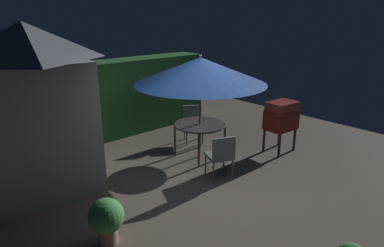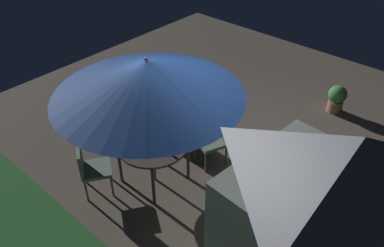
{
  "view_description": "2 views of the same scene",
  "coord_description": "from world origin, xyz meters",
  "px_view_note": "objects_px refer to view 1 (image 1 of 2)",
  "views": [
    {
      "loc": [
        -3.94,
        -4.11,
        3.08
      ],
      "look_at": [
        0.18,
        0.46,
        1.05
      ],
      "focal_mm": 31.01,
      "sensor_mm": 36.0,
      "label": 1
    },
    {
      "loc": [
        -2.85,
        4.15,
        4.68
      ],
      "look_at": [
        0.37,
        0.53,
        1.18
      ],
      "focal_mm": 36.87,
      "sensor_mm": 36.0,
      "label": 2
    }
  ],
  "objects_px": {
    "patio_table": "(200,127)",
    "potted_plant_by_shed": "(106,218)",
    "patio_umbrella": "(200,71)",
    "bbq_grill": "(281,117)",
    "garden_shed": "(34,111)",
    "chair_near_shed": "(193,121)",
    "chair_far_side": "(221,154)"
  },
  "relations": [
    {
      "from": "patio_table",
      "to": "chair_near_shed",
      "type": "bearing_deg",
      "value": 56.45
    },
    {
      "from": "patio_table",
      "to": "potted_plant_by_shed",
      "type": "bearing_deg",
      "value": -156.31
    },
    {
      "from": "garden_shed",
      "to": "chair_far_side",
      "type": "xyz_separation_m",
      "value": [
        2.72,
        -1.82,
        -1.0
      ]
    },
    {
      "from": "patio_table",
      "to": "chair_far_side",
      "type": "bearing_deg",
      "value": -112.22
    },
    {
      "from": "garden_shed",
      "to": "patio_umbrella",
      "type": "xyz_separation_m",
      "value": [
        3.15,
        -0.77,
        0.44
      ]
    },
    {
      "from": "garden_shed",
      "to": "chair_near_shed",
      "type": "relative_size",
      "value": 3.31
    },
    {
      "from": "garden_shed",
      "to": "patio_umbrella",
      "type": "distance_m",
      "value": 3.27
    },
    {
      "from": "patio_table",
      "to": "bbq_grill",
      "type": "distance_m",
      "value": 1.91
    },
    {
      "from": "patio_table",
      "to": "chair_far_side",
      "type": "height_order",
      "value": "chair_far_side"
    },
    {
      "from": "potted_plant_by_shed",
      "to": "garden_shed",
      "type": "bearing_deg",
      "value": 93.48
    },
    {
      "from": "patio_umbrella",
      "to": "potted_plant_by_shed",
      "type": "bearing_deg",
      "value": -156.31
    },
    {
      "from": "patio_umbrella",
      "to": "chair_far_side",
      "type": "bearing_deg",
      "value": -112.22
    },
    {
      "from": "patio_umbrella",
      "to": "patio_table",
      "type": "bearing_deg",
      "value": 90.0
    },
    {
      "from": "chair_near_shed",
      "to": "chair_far_side",
      "type": "xyz_separation_m",
      "value": [
        -0.99,
        -1.89,
        0.0
      ]
    },
    {
      "from": "patio_umbrella",
      "to": "bbq_grill",
      "type": "bearing_deg",
      "value": -32.7
    },
    {
      "from": "garden_shed",
      "to": "chair_far_side",
      "type": "distance_m",
      "value": 3.42
    },
    {
      "from": "patio_table",
      "to": "patio_umbrella",
      "type": "relative_size",
      "value": 0.4
    },
    {
      "from": "bbq_grill",
      "to": "potted_plant_by_shed",
      "type": "bearing_deg",
      "value": -176.29
    },
    {
      "from": "garden_shed",
      "to": "bbq_grill",
      "type": "relative_size",
      "value": 2.48
    },
    {
      "from": "garden_shed",
      "to": "chair_far_side",
      "type": "relative_size",
      "value": 3.31
    },
    {
      "from": "bbq_grill",
      "to": "chair_near_shed",
      "type": "xyz_separation_m",
      "value": [
        -1.04,
        1.87,
        -0.33
      ]
    },
    {
      "from": "bbq_grill",
      "to": "potted_plant_by_shed",
      "type": "xyz_separation_m",
      "value": [
        -4.62,
        -0.3,
        -0.45
      ]
    },
    {
      "from": "bbq_grill",
      "to": "potted_plant_by_shed",
      "type": "height_order",
      "value": "bbq_grill"
    },
    {
      "from": "bbq_grill",
      "to": "chair_far_side",
      "type": "xyz_separation_m",
      "value": [
        -2.03,
        -0.03,
        -0.33
      ]
    },
    {
      "from": "bbq_grill",
      "to": "potted_plant_by_shed",
      "type": "distance_m",
      "value": 4.65
    },
    {
      "from": "garden_shed",
      "to": "chair_near_shed",
      "type": "xyz_separation_m",
      "value": [
        3.71,
        0.07,
        -1.0
      ]
    },
    {
      "from": "chair_near_shed",
      "to": "chair_far_side",
      "type": "relative_size",
      "value": 1.0
    },
    {
      "from": "patio_umbrella",
      "to": "chair_near_shed",
      "type": "bearing_deg",
      "value": 56.45
    },
    {
      "from": "patio_table",
      "to": "potted_plant_by_shed",
      "type": "height_order",
      "value": "patio_table"
    },
    {
      "from": "chair_far_side",
      "to": "bbq_grill",
      "type": "bearing_deg",
      "value": 0.82
    },
    {
      "from": "patio_umbrella",
      "to": "potted_plant_by_shed",
      "type": "xyz_separation_m",
      "value": [
        -3.02,
        -1.33,
        -1.56
      ]
    },
    {
      "from": "patio_table",
      "to": "patio_umbrella",
      "type": "distance_m",
      "value": 1.25
    }
  ]
}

